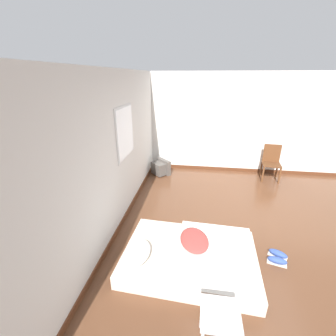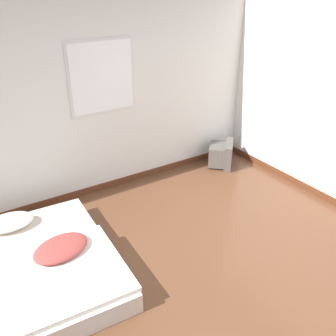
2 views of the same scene
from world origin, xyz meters
The scene contains 4 objects.
ground_plane centered at (0.00, 0.00, 0.00)m, with size 20.00×20.00×0.00m, color brown.
wall_back centered at (0.00, 2.54, 1.29)m, with size 7.48×0.08×2.60m.
mattress_bed centered at (-1.02, 1.24, 0.13)m, with size 1.35×1.89×0.35m.
crt_tv centered at (2.03, 2.19, 0.19)m, with size 0.55×0.55×0.39m.
Camera 2 is at (-1.55, -1.82, 2.68)m, focal length 40.00 mm.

